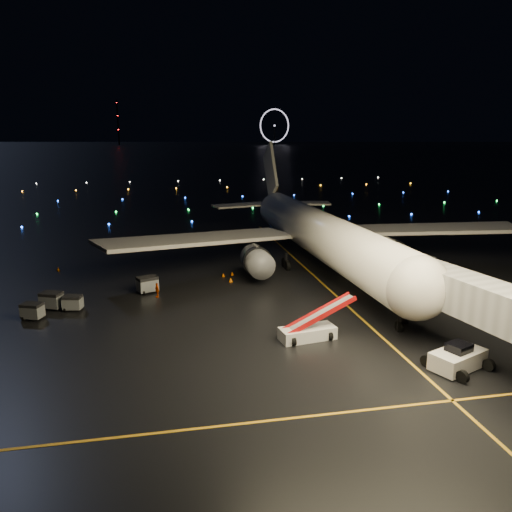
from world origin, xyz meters
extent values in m
plane|color=black|center=(0.00, 300.00, 0.00)|extent=(2000.00, 2000.00, 0.00)
cube|color=gold|center=(12.00, 15.00, 0.01)|extent=(0.25, 80.00, 0.02)
cube|color=gold|center=(-5.00, -10.00, 0.01)|extent=(60.00, 0.25, 0.02)
cube|color=silver|center=(14.97, -5.84, 1.02)|extent=(4.83, 3.75, 2.04)
imported|color=#E04900|center=(-7.18, 15.70, 0.79)|extent=(0.71, 1.00, 1.58)
cone|color=#F46400|center=(1.45, 19.81, 0.27)|extent=(0.62, 0.62, 0.54)
cone|color=#F46400|center=(0.86, 22.18, 0.22)|extent=(0.45, 0.45, 0.44)
cone|color=#F46400|center=(2.05, 22.63, 0.23)|extent=(0.50, 0.50, 0.45)
cone|color=#F46400|center=(-19.68, 28.86, 0.27)|extent=(0.51, 0.51, 0.53)
cylinder|color=black|center=(-60.00, 740.00, 32.00)|extent=(1.80, 1.80, 64.00)
cube|color=gray|center=(-8.22, 17.54, 0.91)|extent=(2.55, 2.22, 1.81)
cube|color=gray|center=(-18.86, 11.30, 0.79)|extent=(2.20, 1.87, 1.58)
cube|color=gray|center=(-17.62, 14.01, 0.87)|extent=(2.43, 2.10, 1.73)
cube|color=gray|center=(-15.48, 13.18, 0.75)|extent=(2.00, 1.59, 1.51)
camera|label=1|loc=(-6.54, -36.77, 17.28)|focal=35.00mm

